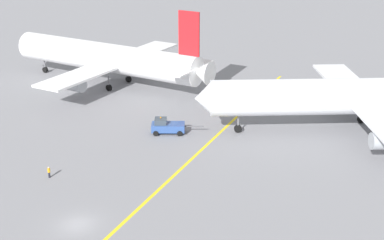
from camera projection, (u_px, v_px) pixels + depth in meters
The scene contains 6 objects.
ground_plane at pixel (78, 224), 65.83m from camera, with size 600.00×600.00×0.00m, color gray.
taxiway_stripe at pixel (152, 196), 72.36m from camera, with size 0.50×120.00×0.01m, color yellow.
airliner_at_gate_left at pixel (107, 58), 115.60m from camera, with size 49.66×40.92×17.25m.
airliner_being_pushed at pixel (354, 97), 91.32m from camera, with size 48.03×41.83×16.73m.
pushback_tug at pixel (167, 126), 91.95m from camera, with size 8.40×5.07×2.89m.
ground_crew_wing_walker_right at pixel (49, 172), 76.91m from camera, with size 0.36×0.36×1.66m.
Camera 1 is at (37.47, -44.97, 35.30)m, focal length 51.85 mm.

